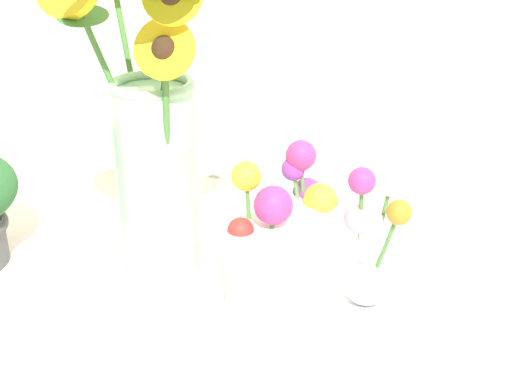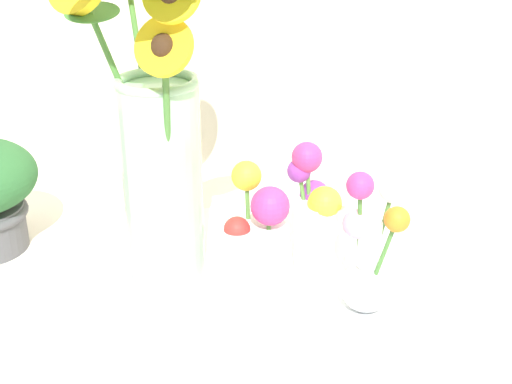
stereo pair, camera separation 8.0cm
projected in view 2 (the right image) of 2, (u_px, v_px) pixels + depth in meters
ground_plane at (222, 318)px, 0.85m from camera, size 6.00×6.00×0.00m
serving_tray at (256, 301)px, 0.86m from camera, size 0.50×0.50×0.02m
mason_jar_sunflowers at (158, 137)px, 0.83m from camera, size 0.24×0.23×0.41m
vase_small_center at (255, 256)px, 0.80m from camera, size 0.08×0.08×0.17m
vase_bulb_right at (370, 255)px, 0.80m from camera, size 0.08×0.07×0.18m
vase_small_back at (318, 220)px, 0.88m from camera, size 0.08×0.06×0.17m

